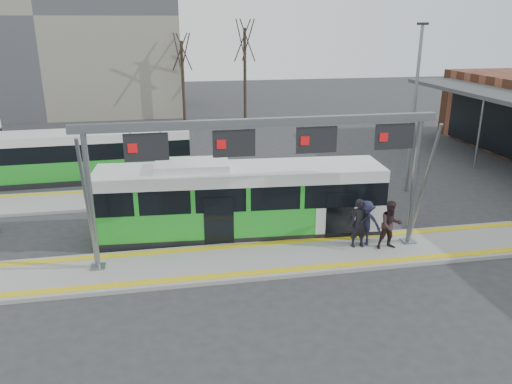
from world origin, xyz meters
TOP-DOWN VIEW (x-y plane):
  - ground at (0.00, 0.00)m, footprint 120.00×120.00m
  - platform_main at (0.00, 0.00)m, footprint 22.00×3.00m
  - platform_second at (-4.00, 8.00)m, footprint 20.00×3.00m
  - tactile_main at (0.00, 0.00)m, footprint 22.00×2.65m
  - tactile_second at (-4.00, 9.15)m, footprint 20.00×0.35m
  - gantry at (-0.35, 0.25)m, footprint 13.00×1.68m
  - apartment_block at (-14.00, 36.00)m, footprint 24.50×12.50m
  - hero_bus at (-0.95, 2.69)m, footprint 11.85×3.24m
  - bg_bus_green at (-8.08, 11.82)m, footprint 11.14×2.73m
  - passenger_a at (3.35, 0.27)m, footprint 0.72×0.48m
  - passenger_b at (4.48, -0.10)m, footprint 0.95×0.74m
  - passenger_c at (3.67, 0.39)m, footprint 1.36×1.12m
  - tree_left at (-1.94, 29.02)m, footprint 1.40×1.40m
  - tree_mid at (3.65, 29.02)m, footprint 1.40×1.40m
  - lamp_east at (8.55, 6.59)m, footprint 0.50×0.25m

SIDE VIEW (x-z plane):
  - ground at x=0.00m, z-range 0.00..0.00m
  - platform_main at x=0.00m, z-range 0.00..0.15m
  - platform_second at x=-4.00m, z-range 0.00..0.15m
  - tactile_main at x=0.00m, z-range 0.15..0.17m
  - tactile_second at x=-4.00m, z-range 0.15..0.17m
  - passenger_c at x=3.67m, z-range 0.15..1.98m
  - passenger_b at x=4.48m, z-range 0.15..2.08m
  - passenger_a at x=3.35m, z-range 0.15..2.10m
  - bg_bus_green at x=-8.08m, z-range -0.02..2.75m
  - hero_bus at x=-0.95m, z-range -0.14..3.08m
  - gantry at x=-0.35m, z-range 1.70..6.90m
  - lamp_east at x=8.55m, z-range 0.24..8.73m
  - tree_left at x=-1.94m, z-range 2.03..9.90m
  - tree_mid at x=3.65m, z-range 2.34..11.41m
  - apartment_block at x=-14.00m, z-range 0.01..18.41m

